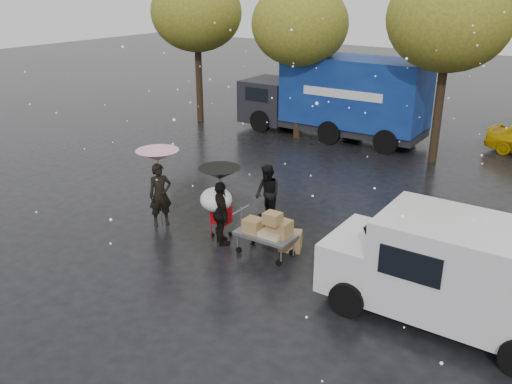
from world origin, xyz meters
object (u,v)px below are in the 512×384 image
Objects in this scene: vendor_cart at (268,229)px; shopping_cart at (217,202)px; person_pink at (160,195)px; white_van at (456,271)px; blue_truck at (336,97)px; person_black at (221,214)px.

vendor_cart is 1.66m from shopping_cart.
person_pink is 3.52m from vendor_cart.
white_van is 14.00m from blue_truck.
person_pink is 1.04× the size of person_black.
person_pink is at bearing 178.70° from white_van.
person_black is 1.14× the size of vendor_cart.
person_pink is at bearing -175.19° from shopping_cart.
vendor_cart is at bearing -57.85° from person_pink.
blue_truck reaches higher than person_black.
blue_truck is (-8.24, 11.31, 0.60)m from white_van.
white_van reaches higher than person_black.
blue_truck is at bearing 108.32° from vendor_cart.
vendor_cart is 0.31× the size of white_van.
shopping_cart is at bearing 0.29° from person_black.
shopping_cart is at bearing 178.86° from vendor_cart.
person_pink is at bearing 34.92° from person_black.
person_pink is 0.22× the size of blue_truck.
person_black is 1.18× the size of shopping_cart.
vendor_cart is at bearing -137.82° from person_black.
shopping_cart is 0.30× the size of white_van.
white_van is (8.11, -0.18, 0.26)m from person_pink.
person_black is at bearing -173.49° from vendor_cart.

